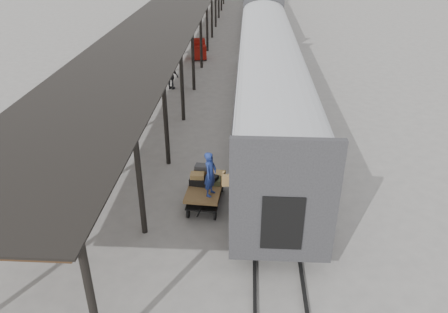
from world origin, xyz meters
The scene contains 8 objects.
ground centered at (0.00, 0.00, 0.00)m, with size 160.00×160.00×0.00m, color slate.
canopy centered at (-3.40, 24.00, 4.00)m, with size 4.90×64.30×4.15m.
rails centered at (3.20, 34.00, 0.06)m, with size 1.54×150.00×0.12m.
baggage_cart centered at (0.63, -0.13, 0.65)m, with size 1.42×2.49×0.86m.
suitcase_stack centered at (0.58, 0.17, 1.06)m, with size 1.34×1.15×0.59m.
luggage_tug centered at (-1.78, 20.56, 0.68)m, with size 1.29×1.82×1.48m.
porter centered at (0.88, -0.78, 1.71)m, with size 0.62×0.41×1.70m, color navy.
pedestrian centered at (-2.83, 13.06, 0.87)m, with size 1.02×0.42×1.74m, color black.
Camera 1 is at (2.09, -14.11, 9.53)m, focal length 35.00 mm.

